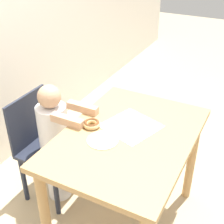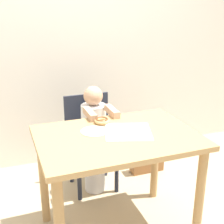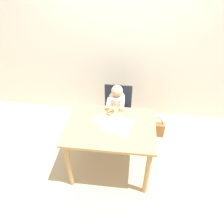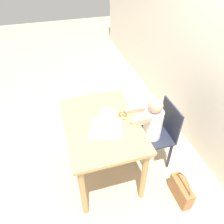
{
  "view_description": "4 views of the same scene",
  "coord_description": "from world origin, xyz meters",
  "px_view_note": "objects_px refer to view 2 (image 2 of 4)",
  "views": [
    {
      "loc": [
        -1.37,
        -0.61,
        1.81
      ],
      "look_at": [
        0.0,
        0.11,
        0.88
      ],
      "focal_mm": 50.0,
      "sensor_mm": 36.0,
      "label": 1
    },
    {
      "loc": [
        -0.67,
        -1.71,
        1.57
      ],
      "look_at": [
        0.0,
        0.11,
        0.88
      ],
      "focal_mm": 50.0,
      "sensor_mm": 36.0,
      "label": 2
    },
    {
      "loc": [
        0.23,
        -1.81,
        2.47
      ],
      "look_at": [
        0.0,
        0.11,
        0.88
      ],
      "focal_mm": 35.0,
      "sensor_mm": 36.0,
      "label": 3
    },
    {
      "loc": [
        1.57,
        -0.36,
        2.24
      ],
      "look_at": [
        0.0,
        0.11,
        0.88
      ],
      "focal_mm": 35.0,
      "sensor_mm": 36.0,
      "label": 4
    }
  ],
  "objects_px": {
    "chair": "(91,140)",
    "handbag": "(147,159)",
    "child_figure": "(94,139)",
    "donut": "(102,121)"
  },
  "relations": [
    {
      "from": "chair",
      "to": "child_figure",
      "type": "xyz_separation_m",
      "value": [
        -0.0,
        -0.11,
        0.06
      ]
    },
    {
      "from": "chair",
      "to": "donut",
      "type": "height_order",
      "value": "chair"
    },
    {
      "from": "chair",
      "to": "donut",
      "type": "distance_m",
      "value": 0.57
    },
    {
      "from": "child_figure",
      "to": "donut",
      "type": "distance_m",
      "value": 0.45
    },
    {
      "from": "child_figure",
      "to": "donut",
      "type": "xyz_separation_m",
      "value": [
        -0.04,
        -0.33,
        0.29
      ]
    },
    {
      "from": "chair",
      "to": "donut",
      "type": "xyz_separation_m",
      "value": [
        -0.04,
        -0.44,
        0.35
      ]
    },
    {
      "from": "child_figure",
      "to": "handbag",
      "type": "distance_m",
      "value": 0.69
    },
    {
      "from": "child_figure",
      "to": "handbag",
      "type": "bearing_deg",
      "value": 13.1
    },
    {
      "from": "chair",
      "to": "handbag",
      "type": "relative_size",
      "value": 2.27
    },
    {
      "from": "chair",
      "to": "handbag",
      "type": "distance_m",
      "value": 0.65
    }
  ]
}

